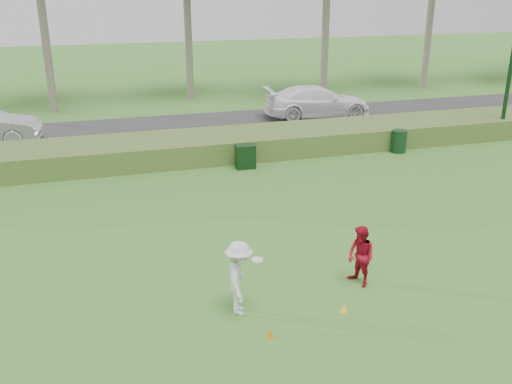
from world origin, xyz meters
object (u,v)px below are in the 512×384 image
object	(u,v)px
cone_orange	(270,333)
cone_yellow	(344,308)
player_red	(361,256)
utility_cabinet	(245,157)
car_right	(317,102)
player_white	(239,278)
trash_bin	(399,141)

from	to	relation	value
cone_orange	cone_yellow	size ratio (longest dim) A/B	0.97
player_red	utility_cabinet	bearing A→B (deg)	163.60
cone_orange	car_right	distance (m)	20.18
player_white	player_red	bearing A→B (deg)	-67.75
player_white	cone_yellow	world-z (taller)	player_white
cone_yellow	utility_cabinet	bearing A→B (deg)	85.96
trash_bin	car_right	size ratio (longest dim) A/B	0.17
player_white	trash_bin	distance (m)	14.07
player_white	car_right	size ratio (longest dim) A/B	0.30
car_right	player_red	bearing A→B (deg)	165.80
player_red	cone_yellow	bearing A→B (deg)	-57.74
player_white	cone_yellow	xyz separation A→B (m)	(2.20, -0.67, -0.74)
cone_yellow	trash_bin	bearing A→B (deg)	54.86
player_red	car_right	size ratio (longest dim) A/B	0.26
player_white	cone_orange	distance (m)	1.37
utility_cabinet	cone_orange	bearing A→B (deg)	-101.90
cone_orange	cone_yellow	world-z (taller)	cone_yellow
cone_yellow	utility_cabinet	distance (m)	10.55
player_white	utility_cabinet	xyz separation A→B (m)	(2.94, 9.85, -0.38)
cone_orange	player_red	bearing A→B (deg)	27.92
player_white	trash_bin	world-z (taller)	player_white
cone_yellow	player_red	bearing A→B (deg)	49.45
utility_cabinet	car_right	size ratio (longest dim) A/B	0.17
player_white	cone_yellow	bearing A→B (deg)	-91.24
player_red	cone_orange	distance (m)	3.16
car_right	player_white	bearing A→B (deg)	157.53
player_red	cone_yellow	world-z (taller)	player_red
player_white	player_red	size ratio (longest dim) A/B	1.13
car_right	cone_yellow	bearing A→B (deg)	164.33
cone_yellow	car_right	distance (m)	19.06
player_red	utility_cabinet	xyz separation A→B (m)	(-0.13, 9.50, -0.28)
player_red	cone_yellow	xyz separation A→B (m)	(-0.87, -1.02, -0.64)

